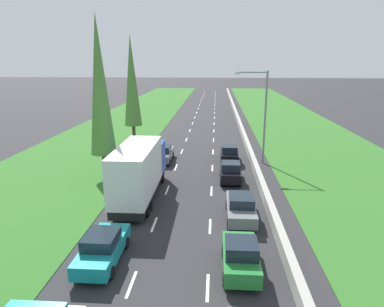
{
  "coord_description": "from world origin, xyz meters",
  "views": [
    {
      "loc": [
        1.97,
        1.43,
        9.94
      ],
      "look_at": [
        -0.26,
        33.88,
        1.17
      ],
      "focal_mm": 32.45,
      "sensor_mm": 36.0,
      "label": 1
    }
  ],
  "objects_px": {
    "teal_sedan_left_lane": "(103,248)",
    "street_light_mast": "(262,111)",
    "white_box_truck_left_lane": "(139,170)",
    "poplar_tree_second": "(100,86)",
    "black_hatchback_right_lane": "(230,172)",
    "black_hatchback_right_lane_fifth": "(229,154)",
    "grey_sedan_left_lane": "(163,153)",
    "green_hatchback_right_lane": "(241,256)",
    "grey_sedan_right_lane": "(241,207)",
    "poplar_tree_third": "(132,82)"
  },
  "relations": [
    {
      "from": "grey_sedan_right_lane",
      "to": "black_hatchback_right_lane",
      "type": "bearing_deg",
      "value": 93.08
    },
    {
      "from": "poplar_tree_third",
      "to": "street_light_mast",
      "type": "distance_m",
      "value": 16.7
    },
    {
      "from": "white_box_truck_left_lane",
      "to": "street_light_mast",
      "type": "xyz_separation_m",
      "value": [
        9.91,
        9.93,
        3.05
      ]
    },
    {
      "from": "black_hatchback_right_lane_fifth",
      "to": "teal_sedan_left_lane",
      "type": "bearing_deg",
      "value": -110.8
    },
    {
      "from": "green_hatchback_right_lane",
      "to": "grey_sedan_right_lane",
      "type": "xyz_separation_m",
      "value": [
        0.4,
        5.85,
        -0.02
      ]
    },
    {
      "from": "green_hatchback_right_lane",
      "to": "poplar_tree_second",
      "type": "xyz_separation_m",
      "value": [
        -10.84,
        13.26,
        7.03
      ]
    },
    {
      "from": "black_hatchback_right_lane",
      "to": "street_light_mast",
      "type": "xyz_separation_m",
      "value": [
        3.11,
        5.64,
        4.4
      ]
    },
    {
      "from": "green_hatchback_right_lane",
      "to": "poplar_tree_third",
      "type": "bearing_deg",
      "value": 113.17
    },
    {
      "from": "poplar_tree_third",
      "to": "poplar_tree_second",
      "type": "bearing_deg",
      "value": -87.57
    },
    {
      "from": "teal_sedan_left_lane",
      "to": "grey_sedan_left_lane",
      "type": "xyz_separation_m",
      "value": [
        0.31,
        18.33,
        0.0
      ]
    },
    {
      "from": "black_hatchback_right_lane_fifth",
      "to": "poplar_tree_second",
      "type": "distance_m",
      "value": 14.18
    },
    {
      "from": "white_box_truck_left_lane",
      "to": "poplar_tree_third",
      "type": "height_order",
      "value": "poplar_tree_third"
    },
    {
      "from": "street_light_mast",
      "to": "black_hatchback_right_lane_fifth",
      "type": "bearing_deg",
      "value": 177.64
    },
    {
      "from": "white_box_truck_left_lane",
      "to": "poplar_tree_second",
      "type": "bearing_deg",
      "value": 132.14
    },
    {
      "from": "black_hatchback_right_lane_fifth",
      "to": "grey_sedan_left_lane",
      "type": "bearing_deg",
      "value": -178.56
    },
    {
      "from": "teal_sedan_left_lane",
      "to": "poplar_tree_second",
      "type": "distance_m",
      "value": 15.25
    },
    {
      "from": "teal_sedan_left_lane",
      "to": "green_hatchback_right_lane",
      "type": "bearing_deg",
      "value": -2.82
    },
    {
      "from": "grey_sedan_right_lane",
      "to": "white_box_truck_left_lane",
      "type": "height_order",
      "value": "white_box_truck_left_lane"
    },
    {
      "from": "green_hatchback_right_lane",
      "to": "black_hatchback_right_lane",
      "type": "relative_size",
      "value": 1.0
    },
    {
      "from": "street_light_mast",
      "to": "grey_sedan_left_lane",
      "type": "bearing_deg",
      "value": -179.73
    },
    {
      "from": "teal_sedan_left_lane",
      "to": "grey_sedan_left_lane",
      "type": "distance_m",
      "value": 18.33
    },
    {
      "from": "green_hatchback_right_lane",
      "to": "poplar_tree_second",
      "type": "bearing_deg",
      "value": 129.25
    },
    {
      "from": "white_box_truck_left_lane",
      "to": "grey_sedan_left_lane",
      "type": "bearing_deg",
      "value": 88.81
    },
    {
      "from": "teal_sedan_left_lane",
      "to": "poplar_tree_third",
      "type": "bearing_deg",
      "value": 99.73
    },
    {
      "from": "green_hatchback_right_lane",
      "to": "black_hatchback_right_lane",
      "type": "bearing_deg",
      "value": 89.94
    },
    {
      "from": "black_hatchback_right_lane",
      "to": "grey_sedan_left_lane",
      "type": "distance_m",
      "value": 8.65
    },
    {
      "from": "green_hatchback_right_lane",
      "to": "white_box_truck_left_lane",
      "type": "xyz_separation_m",
      "value": [
        -6.79,
        8.79,
        1.35
      ]
    },
    {
      "from": "green_hatchback_right_lane",
      "to": "poplar_tree_second",
      "type": "height_order",
      "value": "poplar_tree_second"
    },
    {
      "from": "teal_sedan_left_lane",
      "to": "black_hatchback_right_lane_fifth",
      "type": "xyz_separation_m",
      "value": [
        7.03,
        18.5,
        0.02
      ]
    },
    {
      "from": "grey_sedan_right_lane",
      "to": "grey_sedan_left_lane",
      "type": "relative_size",
      "value": 1.0
    },
    {
      "from": "teal_sedan_left_lane",
      "to": "poplar_tree_second",
      "type": "relative_size",
      "value": 0.33
    },
    {
      "from": "grey_sedan_right_lane",
      "to": "poplar_tree_third",
      "type": "bearing_deg",
      "value": 119.58
    },
    {
      "from": "poplar_tree_third",
      "to": "black_hatchback_right_lane",
      "type": "bearing_deg",
      "value": -49.93
    },
    {
      "from": "black_hatchback_right_lane",
      "to": "grey_sedan_left_lane",
      "type": "height_order",
      "value": "black_hatchback_right_lane"
    },
    {
      "from": "black_hatchback_right_lane_fifth",
      "to": "poplar_tree_third",
      "type": "distance_m",
      "value": 15.44
    },
    {
      "from": "teal_sedan_left_lane",
      "to": "poplar_tree_third",
      "type": "xyz_separation_m",
      "value": [
        -4.51,
        26.31,
        6.67
      ]
    },
    {
      "from": "black_hatchback_right_lane",
      "to": "poplar_tree_second",
      "type": "xyz_separation_m",
      "value": [
        -10.85,
        0.19,
        7.03
      ]
    },
    {
      "from": "grey_sedan_left_lane",
      "to": "poplar_tree_second",
      "type": "distance_m",
      "value": 9.86
    },
    {
      "from": "black_hatchback_right_lane",
      "to": "black_hatchback_right_lane_fifth",
      "type": "xyz_separation_m",
      "value": [
        0.12,
        5.76,
        0.0
      ]
    },
    {
      "from": "teal_sedan_left_lane",
      "to": "black_hatchback_right_lane_fifth",
      "type": "bearing_deg",
      "value": 69.2
    },
    {
      "from": "teal_sedan_left_lane",
      "to": "street_light_mast",
      "type": "relative_size",
      "value": 0.5
    },
    {
      "from": "black_hatchback_right_lane",
      "to": "black_hatchback_right_lane_fifth",
      "type": "height_order",
      "value": "same"
    },
    {
      "from": "green_hatchback_right_lane",
      "to": "teal_sedan_left_lane",
      "type": "relative_size",
      "value": 0.87
    },
    {
      "from": "poplar_tree_third",
      "to": "street_light_mast",
      "type": "height_order",
      "value": "poplar_tree_third"
    },
    {
      "from": "black_hatchback_right_lane_fifth",
      "to": "poplar_tree_third",
      "type": "relative_size",
      "value": 0.3
    },
    {
      "from": "grey_sedan_right_lane",
      "to": "poplar_tree_second",
      "type": "height_order",
      "value": "poplar_tree_second"
    },
    {
      "from": "grey_sedan_left_lane",
      "to": "grey_sedan_right_lane",
      "type": "bearing_deg",
      "value": -61.41
    },
    {
      "from": "grey_sedan_right_lane",
      "to": "poplar_tree_third",
      "type": "xyz_separation_m",
      "value": [
        -11.81,
        20.8,
        6.67
      ]
    },
    {
      "from": "black_hatchback_right_lane",
      "to": "poplar_tree_third",
      "type": "height_order",
      "value": "poplar_tree_third"
    },
    {
      "from": "teal_sedan_left_lane",
      "to": "grey_sedan_left_lane",
      "type": "bearing_deg",
      "value": 89.04
    }
  ]
}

